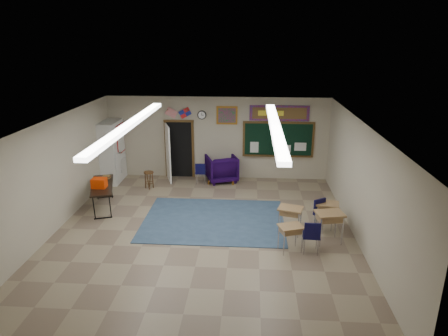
# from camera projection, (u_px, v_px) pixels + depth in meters

# --- Properties ---
(floor) EXTENTS (9.00, 9.00, 0.00)m
(floor) POSITION_uv_depth(u_px,v_px,m) (204.00, 233.00, 10.72)
(floor) COLOR #85765C
(floor) RESTS_ON ground
(back_wall) EXTENTS (8.00, 0.04, 3.00)m
(back_wall) POSITION_uv_depth(u_px,v_px,m) (217.00, 138.00, 14.51)
(back_wall) COLOR #ACA58B
(back_wall) RESTS_ON floor
(front_wall) EXTENTS (8.00, 0.04, 3.00)m
(front_wall) POSITION_uv_depth(u_px,v_px,m) (167.00, 284.00, 5.99)
(front_wall) COLOR #ACA58B
(front_wall) RESTS_ON floor
(left_wall) EXTENTS (0.04, 9.00, 3.00)m
(left_wall) POSITION_uv_depth(u_px,v_px,m) (52.00, 177.00, 10.51)
(left_wall) COLOR #ACA58B
(left_wall) RESTS_ON floor
(right_wall) EXTENTS (0.04, 9.00, 3.00)m
(right_wall) POSITION_uv_depth(u_px,v_px,m) (361.00, 184.00, 9.99)
(right_wall) COLOR #ACA58B
(right_wall) RESTS_ON floor
(ceiling) EXTENTS (8.00, 9.00, 0.04)m
(ceiling) POSITION_uv_depth(u_px,v_px,m) (202.00, 123.00, 9.77)
(ceiling) COLOR silver
(ceiling) RESTS_ON back_wall
(area_rug) EXTENTS (4.00, 3.00, 0.02)m
(area_rug) POSITION_uv_depth(u_px,v_px,m) (214.00, 220.00, 11.46)
(area_rug) COLOR #38506B
(area_rug) RESTS_ON floor
(fluorescent_strips) EXTENTS (3.86, 6.00, 0.10)m
(fluorescent_strips) POSITION_uv_depth(u_px,v_px,m) (202.00, 126.00, 9.79)
(fluorescent_strips) COLOR white
(fluorescent_strips) RESTS_ON ceiling
(doorway) EXTENTS (1.10, 0.89, 2.16)m
(doorway) POSITION_uv_depth(u_px,v_px,m) (176.00, 150.00, 14.60)
(doorway) COLOR black
(doorway) RESTS_ON back_wall
(chalkboard) EXTENTS (2.55, 0.14, 1.30)m
(chalkboard) POSITION_uv_depth(u_px,v_px,m) (278.00, 140.00, 14.34)
(chalkboard) COLOR #4F3516
(chalkboard) RESTS_ON back_wall
(bulletin_board) EXTENTS (2.10, 0.05, 0.55)m
(bulletin_board) POSITION_uv_depth(u_px,v_px,m) (279.00, 113.00, 14.03)
(bulletin_board) COLOR #A8110E
(bulletin_board) RESTS_ON back_wall
(framed_art_print) EXTENTS (0.75, 0.05, 0.65)m
(framed_art_print) POSITION_uv_depth(u_px,v_px,m) (227.00, 115.00, 14.18)
(framed_art_print) COLOR #A1671F
(framed_art_print) RESTS_ON back_wall
(wall_clock) EXTENTS (0.32, 0.05, 0.32)m
(wall_clock) POSITION_uv_depth(u_px,v_px,m) (202.00, 115.00, 14.24)
(wall_clock) COLOR black
(wall_clock) RESTS_ON back_wall
(wall_flags) EXTENTS (1.16, 0.06, 0.70)m
(wall_flags) POSITION_uv_depth(u_px,v_px,m) (178.00, 111.00, 14.23)
(wall_flags) COLOR red
(wall_flags) RESTS_ON back_wall
(storage_cabinet) EXTENTS (0.59, 1.25, 2.20)m
(storage_cabinet) POSITION_uv_depth(u_px,v_px,m) (113.00, 152.00, 14.26)
(storage_cabinet) COLOR silver
(storage_cabinet) RESTS_ON floor
(wingback_armchair) EXTENTS (1.31, 1.33, 0.96)m
(wingback_armchair) POSITION_uv_depth(u_px,v_px,m) (222.00, 168.00, 14.45)
(wingback_armchair) COLOR black
(wingback_armchair) RESTS_ON floor
(student_chair_reading) EXTENTS (0.40, 0.40, 0.78)m
(student_chair_reading) POSITION_uv_depth(u_px,v_px,m) (201.00, 173.00, 14.24)
(student_chair_reading) COLOR #090832
(student_chair_reading) RESTS_ON floor
(student_chair_desk_a) EXTENTS (0.45, 0.45, 0.86)m
(student_chair_desk_a) POSITION_uv_depth(u_px,v_px,m) (311.00, 236.00, 9.66)
(student_chair_desk_a) COLOR #090832
(student_chair_desk_a) RESTS_ON floor
(student_chair_desk_b) EXTENTS (0.59, 0.59, 0.85)m
(student_chair_desk_b) POSITION_uv_depth(u_px,v_px,m) (323.00, 216.00, 10.75)
(student_chair_desk_b) COLOR #090832
(student_chair_desk_b) RESTS_ON floor
(student_desk_front_left) EXTENTS (0.73, 0.62, 0.74)m
(student_desk_front_left) POSITION_uv_depth(u_px,v_px,m) (290.00, 219.00, 10.58)
(student_desk_front_left) COLOR #987947
(student_desk_front_left) RESTS_ON floor
(student_desk_front_right) EXTENTS (0.68, 0.55, 0.73)m
(student_desk_front_right) POSITION_uv_depth(u_px,v_px,m) (327.00, 214.00, 10.93)
(student_desk_front_right) COLOR #987947
(student_desk_front_right) RESTS_ON floor
(student_desk_back_left) EXTENTS (0.68, 0.59, 0.68)m
(student_desk_back_left) POSITION_uv_depth(u_px,v_px,m) (290.00, 237.00, 9.72)
(student_desk_back_left) COLOR #987947
(student_desk_back_left) RESTS_ON floor
(student_desk_back_right) EXTENTS (0.77, 0.64, 0.82)m
(student_desk_back_right) POSITION_uv_depth(u_px,v_px,m) (329.00, 226.00, 10.12)
(student_desk_back_right) COLOR #987947
(student_desk_back_right) RESTS_ON floor
(folding_table) EXTENTS (1.14, 1.93, 1.04)m
(folding_table) POSITION_uv_depth(u_px,v_px,m) (103.00, 195.00, 12.17)
(folding_table) COLOR black
(folding_table) RESTS_ON floor
(wooden_stool) EXTENTS (0.34, 0.34, 0.59)m
(wooden_stool) POSITION_uv_depth(u_px,v_px,m) (149.00, 180.00, 13.79)
(wooden_stool) COLOR #4D2E17
(wooden_stool) RESTS_ON floor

